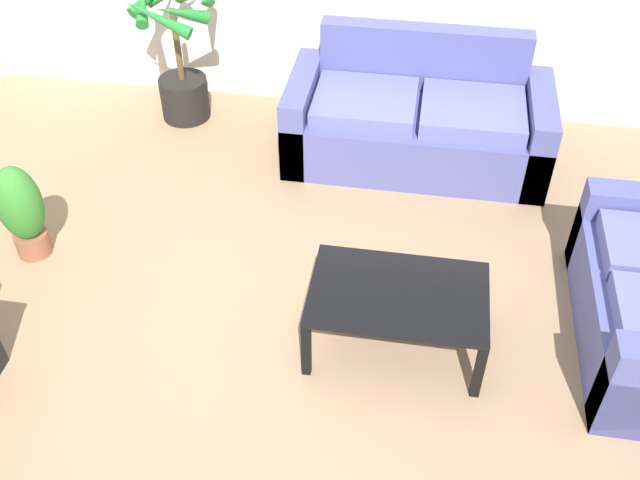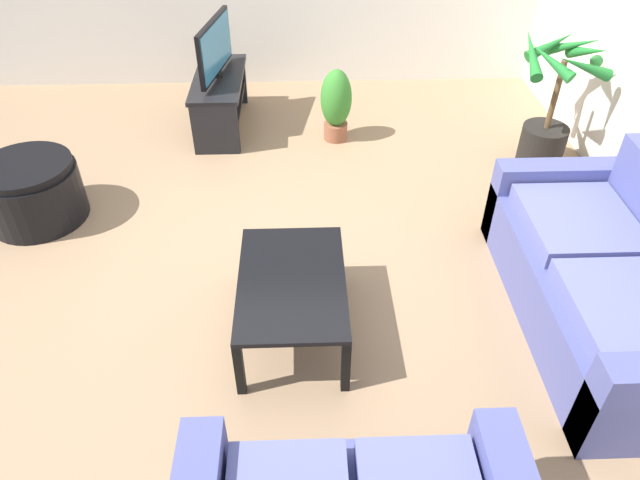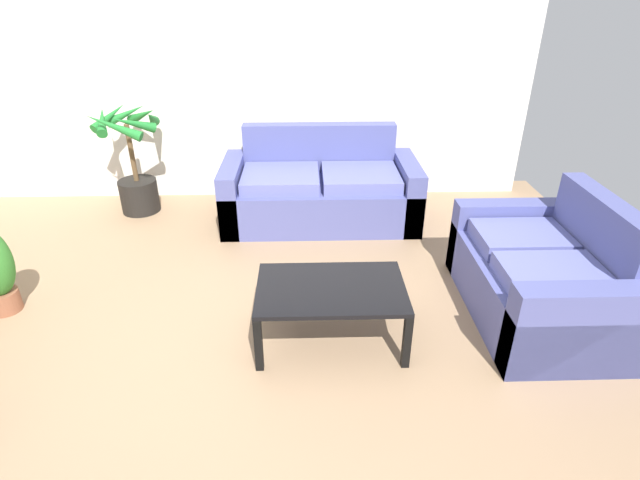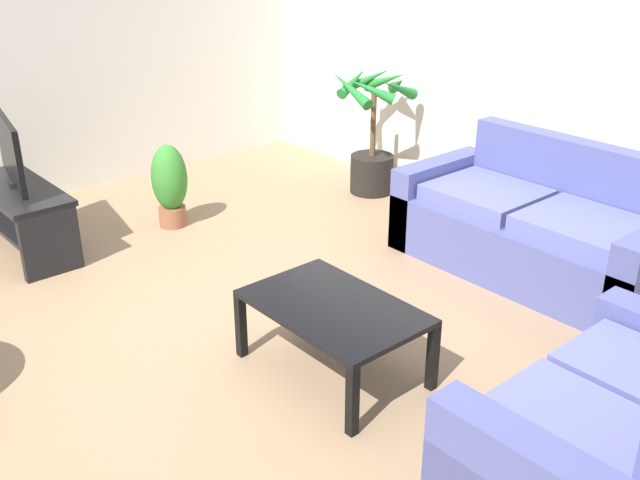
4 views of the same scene
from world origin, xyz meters
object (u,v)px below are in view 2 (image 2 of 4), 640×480
tv (215,48)px  potted_palm (550,113)px  coffee_table (292,286)px  ottoman (33,192)px  tv_stand (220,94)px  couch_main (608,285)px  potted_plant_small (336,103)px

tv → potted_palm: 2.98m
coffee_table → ottoman: 2.34m
tv → potted_palm: size_ratio=0.75×
tv → coffee_table: 2.81m
potted_palm → tv: bearing=-105.2°
tv → potted_palm: (0.78, 2.86, -0.30)m
tv_stand → coffee_table: bearing=14.4°
couch_main → potted_palm: 1.93m
tv_stand → coffee_table: size_ratio=1.13×
ottoman → tv: bearing=138.5°
tv_stand → potted_plant_small: potted_plant_small is taller
couch_main → ottoman: (-1.23, -3.88, -0.06)m
potted_palm → coffee_table: bearing=-48.6°
coffee_table → couch_main: bearing=90.4°
couch_main → coffee_table: 1.91m
couch_main → tv_stand: bearing=-135.9°
couch_main → potted_plant_small: bearing=-147.7°
couch_main → ottoman: bearing=-107.6°
coffee_table → ottoman: size_ratio=1.34×
potted_palm → ottoman: potted_palm is taller
tv_stand → potted_palm: (0.78, 2.86, 0.15)m
coffee_table → potted_plant_small: size_ratio=1.44×
tv → potted_palm: bearing=74.8°
couch_main → potted_palm: bearing=172.1°
potted_palm → potted_plant_small: 1.85m
tv_stand → coffee_table: (2.69, 0.69, 0.04)m
tv → potted_plant_small: bearing=75.1°
tv_stand → couch_main: bearing=44.1°
couch_main → coffee_table: bearing=-89.6°
couch_main → tv_stand: (-2.68, -2.60, 0.03)m
tv_stand → potted_plant_small: size_ratio=1.62×
tv_stand → tv: size_ratio=1.31×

